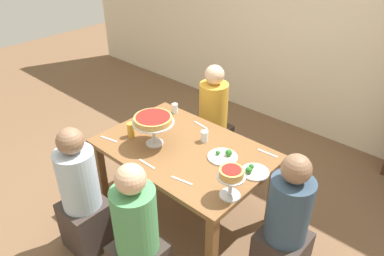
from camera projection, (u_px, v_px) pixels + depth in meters
ground_plane at (185, 212)px, 3.45m from camera, size 12.00×12.00×0.00m
rear_partition at (316, 18)px, 4.12m from camera, size 8.00×0.12×2.80m
dining_table at (184, 157)px, 3.11m from camera, size 1.44×0.96×0.74m
diner_near_left at (82, 200)px, 2.88m from camera, size 0.34×0.34×1.15m
diner_far_left at (213, 123)px, 3.90m from camera, size 0.34×0.34×1.15m
diner_head_east at (285, 231)px, 2.60m from camera, size 0.34×0.34×1.15m
diner_near_right at (138, 242)px, 2.52m from camera, size 0.34×0.34×1.15m
deep_dish_pizza_stand at (153, 121)px, 3.00m from camera, size 0.35×0.35×0.27m
personal_pizza_stand at (231, 177)px, 2.46m from camera, size 0.20×0.20×0.23m
salad_plate_near_diner at (223, 156)px, 2.94m from camera, size 0.24×0.24×0.07m
salad_plate_far_diner at (253, 171)px, 2.76m from camera, size 0.22×0.22×0.07m
beer_glass_amber_tall at (131, 130)px, 3.18m from camera, size 0.06×0.06×0.13m
water_glass_clear_near at (175, 108)px, 3.56m from camera, size 0.06×0.06×0.10m
water_glass_clear_far at (204, 136)px, 3.12m from camera, size 0.07×0.07×0.10m
cutlery_fork_near at (182, 181)px, 2.69m from camera, size 0.18×0.05×0.00m
cutlery_knife_near at (147, 164)px, 2.87m from camera, size 0.18×0.02×0.00m
cutlery_fork_far at (268, 153)px, 2.99m from camera, size 0.18×0.03×0.00m
cutlery_knife_far at (109, 139)px, 3.17m from camera, size 0.18×0.05×0.00m
cutlery_spare_fork at (201, 125)px, 3.38m from camera, size 0.18×0.04×0.00m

